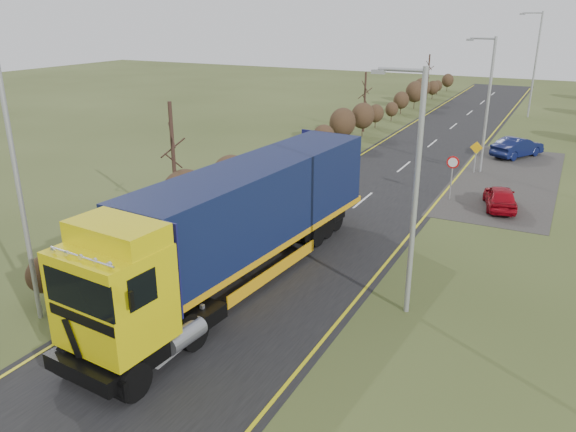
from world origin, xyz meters
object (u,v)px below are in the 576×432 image
(car_red_hatchback, at_px, (500,197))
(car_blue_sedan, at_px, (517,147))
(speed_sign, at_px, (452,169))
(streetlight_near, at_px, (413,186))
(lorry, at_px, (240,219))

(car_red_hatchback, height_order, car_blue_sedan, car_blue_sedan)
(car_red_hatchback, distance_m, speed_sign, 2.92)
(streetlight_near, bearing_deg, speed_sign, 95.28)
(lorry, xyz_separation_m, car_blue_sedan, (7.19, 25.83, -1.85))
(car_blue_sedan, bearing_deg, speed_sign, 108.68)
(lorry, xyz_separation_m, streetlight_near, (6.22, 0.61, 1.98))
(speed_sign, bearing_deg, car_blue_sedan, 79.66)
(lorry, xyz_separation_m, car_red_hatchback, (7.67, 13.46, -1.94))
(lorry, distance_m, car_red_hatchback, 15.61)
(lorry, distance_m, car_blue_sedan, 26.88)
(car_red_hatchback, distance_m, car_blue_sedan, 12.39)
(car_red_hatchback, distance_m, streetlight_near, 13.51)
(car_red_hatchback, xyz_separation_m, streetlight_near, (-1.45, -12.85, 3.92))
(lorry, relative_size, speed_sign, 6.63)
(car_red_hatchback, bearing_deg, speed_sign, -21.06)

